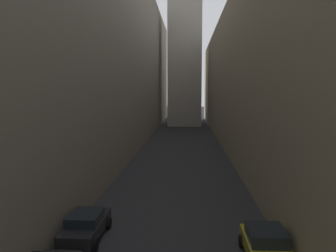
{
  "coord_description": "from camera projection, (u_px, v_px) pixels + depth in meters",
  "views": [
    {
      "loc": [
        0.84,
        0.69,
        7.65
      ],
      "look_at": [
        0.0,
        15.21,
        6.21
      ],
      "focal_mm": 37.4,
      "sensor_mm": 36.0,
      "label": 1
    }
  ],
  "objects": [
    {
      "name": "parked_car_right_third",
      "position": [
        267.0,
        245.0,
        15.7
      ],
      "size": [
        2.02,
        4.3,
        1.49
      ],
      "rotation": [
        0.0,
        0.0,
        1.57
      ],
      "color": "#A59919",
      "rests_on": "ground"
    },
    {
      "name": "ground_plane",
      "position": [
        182.0,
        148.0,
        47.81
      ],
      "size": [
        264.0,
        264.0,
        0.0
      ],
      "primitive_type": "plane",
      "color": "#232326"
    },
    {
      "name": "building_block_right",
      "position": [
        269.0,
        79.0,
        48.19
      ],
      "size": [
        12.82,
        108.0,
        18.73
      ],
      "primitive_type": "cube",
      "color": "gray",
      "rests_on": "ground"
    },
    {
      "name": "parked_car_left_third",
      "position": [
        86.0,
        225.0,
        18.02
      ],
      "size": [
        1.9,
        4.31,
        1.46
      ],
      "rotation": [
        0.0,
        0.0,
        1.57
      ],
      "color": "black",
      "rests_on": "ground"
    },
    {
      "name": "building_block_left",
      "position": [
        91.0,
        57.0,
        49.3
      ],
      "size": [
        14.69,
        108.0,
        25.09
      ],
      "primitive_type": "cube",
      "color": "#756B5B",
      "rests_on": "ground"
    }
  ]
}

